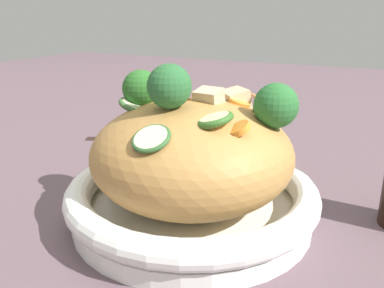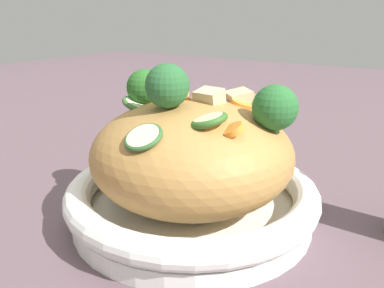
{
  "view_description": "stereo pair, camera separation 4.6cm",
  "coord_description": "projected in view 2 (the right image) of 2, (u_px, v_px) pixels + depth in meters",
  "views": [
    {
      "loc": [
        -0.39,
        -0.2,
        0.24
      ],
      "look_at": [
        0.0,
        0.0,
        0.09
      ],
      "focal_mm": 38.04,
      "sensor_mm": 36.0,
      "label": 1
    },
    {
      "loc": [
        -0.37,
        -0.24,
        0.24
      ],
      "look_at": [
        0.0,
        0.0,
        0.09
      ],
      "focal_mm": 38.04,
      "sensor_mm": 36.0,
      "label": 2
    }
  ],
  "objects": [
    {
      "name": "ground_plane",
      "position": [
        192.0,
        218.0,
        0.49
      ],
      "size": [
        3.0,
        3.0,
        0.0
      ],
      "primitive_type": "plane",
      "color": "#5E4A51"
    },
    {
      "name": "noodle_heap",
      "position": [
        192.0,
        154.0,
        0.47
      ],
      "size": [
        0.23,
        0.23,
        0.13
      ],
      "color": "#AF7F41",
      "rests_on": "serving_bowl"
    },
    {
      "name": "chopsticks_pair",
      "position": [
        162.0,
        137.0,
        0.79
      ],
      "size": [
        0.11,
        0.21,
        0.01
      ],
      "color": "black",
      "rests_on": "ground_plane"
    },
    {
      "name": "broccoli_florets",
      "position": [
        198.0,
        95.0,
        0.44
      ],
      "size": [
        0.11,
        0.22,
        0.08
      ],
      "color": "#95B86A",
      "rests_on": "serving_bowl"
    },
    {
      "name": "zucchini_slices",
      "position": [
        167.0,
        115.0,
        0.45
      ],
      "size": [
        0.19,
        0.16,
        0.04
      ],
      "color": "beige",
      "rests_on": "serving_bowl"
    },
    {
      "name": "serving_bowl",
      "position": [
        192.0,
        198.0,
        0.48
      ],
      "size": [
        0.3,
        0.3,
        0.05
      ],
      "color": "white",
      "rests_on": "ground_plane"
    },
    {
      "name": "carrot_coins",
      "position": [
        205.0,
        105.0,
        0.46
      ],
      "size": [
        0.11,
        0.14,
        0.03
      ],
      "color": "orange",
      "rests_on": "serving_bowl"
    },
    {
      "name": "chicken_chunks",
      "position": [
        229.0,
        100.0,
        0.47
      ],
      "size": [
        0.09,
        0.05,
        0.04
      ],
      "color": "#CCB091",
      "rests_on": "serving_bowl"
    }
  ]
}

